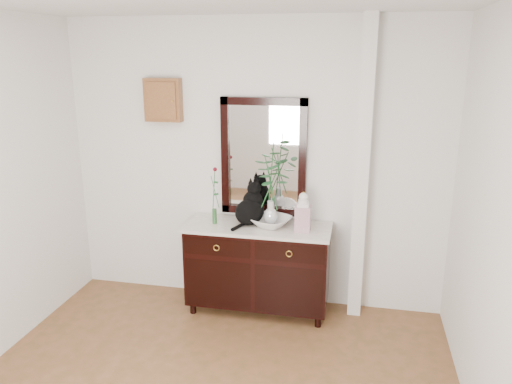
% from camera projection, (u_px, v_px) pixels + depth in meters
% --- Properties ---
extents(wall_back, '(3.60, 0.04, 2.70)m').
position_uv_depth(wall_back, '(253.00, 166.00, 4.68)').
color(wall_back, silver).
rests_on(wall_back, ground).
extents(pilaster, '(0.12, 0.20, 2.70)m').
position_uv_depth(pilaster, '(362.00, 173.00, 4.40)').
color(pilaster, silver).
rests_on(pilaster, ground).
extents(sideboard, '(1.33, 0.52, 0.82)m').
position_uv_depth(sideboard, '(258.00, 264.00, 4.66)').
color(sideboard, black).
rests_on(sideboard, ground).
extents(wall_mirror, '(0.80, 0.06, 1.10)m').
position_uv_depth(wall_mirror, '(263.00, 157.00, 4.62)').
color(wall_mirror, black).
rests_on(wall_mirror, wall_back).
extents(key_cabinet, '(0.35, 0.10, 0.40)m').
position_uv_depth(key_cabinet, '(163.00, 100.00, 4.64)').
color(key_cabinet, brown).
rests_on(key_cabinet, wall_back).
extents(cat, '(0.38, 0.42, 0.39)m').
position_uv_depth(cat, '(250.00, 203.00, 4.56)').
color(cat, black).
rests_on(cat, sideboard).
extents(lotus_bowl, '(0.46, 0.46, 0.09)m').
position_uv_depth(lotus_bowl, '(271.00, 222.00, 4.54)').
color(lotus_bowl, silver).
rests_on(lotus_bowl, sideboard).
extents(vase_branches, '(0.44, 0.44, 0.77)m').
position_uv_depth(vase_branches, '(271.00, 183.00, 4.44)').
color(vase_branches, silver).
rests_on(vase_branches, lotus_bowl).
extents(bud_vase_rose, '(0.08, 0.08, 0.55)m').
position_uv_depth(bud_vase_rose, '(214.00, 195.00, 4.54)').
color(bud_vase_rose, '#265E2A').
rests_on(bud_vase_rose, sideboard).
extents(ginger_jar, '(0.14, 0.14, 0.36)m').
position_uv_depth(ginger_jar, '(303.00, 211.00, 4.39)').
color(ginger_jar, white).
rests_on(ginger_jar, sideboard).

